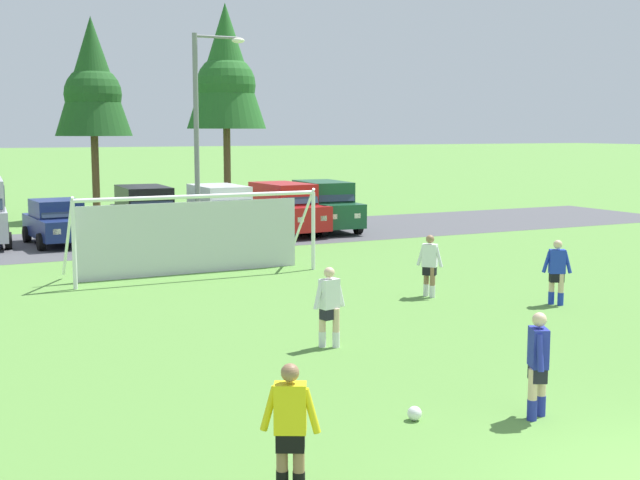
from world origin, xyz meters
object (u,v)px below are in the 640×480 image
Objects in this scene: soccer_ball at (415,413)px; player_midfield_center at (538,365)px; parked_car_slot_center_right at (145,213)px; street_lamp at (201,141)px; referee at (290,431)px; player_striker_near at (430,266)px; soccer_goal at (193,232)px; parked_car_slot_right at (220,212)px; parked_car_slot_far_right at (284,208)px; parked_car_slot_end at (324,206)px; player_defender_far at (557,272)px; player_winger_left at (329,307)px; parked_car_slot_center at (57,222)px.

player_midfield_center is (1.72, -0.73, 0.71)m from soccer_ball.
parked_car_slot_center_right is 0.61× the size of street_lamp.
referee is 12.56m from player_striker_near.
soccer_goal is 8.38m from parked_car_slot_right.
soccer_ball is 0.05× the size of parked_car_slot_center_right.
soccer_goal reaches higher than player_midfield_center.
parked_car_slot_far_right is at bearing 36.92° from street_lamp.
parked_car_slot_end is at bearing 30.09° from street_lamp.
referee is at bearing -103.66° from soccer_goal.
player_defender_far is 7.09m from player_winger_left.
parked_car_slot_end reaches higher than referee.
parked_car_slot_far_right is at bearing -169.88° from parked_car_slot_end.
parked_car_slot_end is (2.04, 0.36, 0.00)m from parked_car_slot_far_right.
referee is 24.22m from parked_car_slot_center_right.
parked_car_slot_end is at bearing 43.80° from soccer_goal.
player_midfield_center is at bearing -104.33° from parked_car_slot_far_right.
referee is at bearing -92.75° from parked_car_slot_center.
player_defender_far is at bearing -44.72° from player_striker_near.
soccer_goal is 1.62× the size of parked_car_slot_right.
parked_car_slot_far_right reaches higher than player_defender_far.
parked_car_slot_end is at bearing 71.17° from player_midfield_center.
player_winger_left is 14.16m from street_lamp.
parked_car_slot_center_right is at bearing 87.17° from player_winger_left.
parked_car_slot_center reaches higher than player_midfield_center.
parked_car_slot_right is (3.56, 7.59, -0.18)m from soccer_goal.
parked_car_slot_end is (4.94, 0.56, 0.00)m from parked_car_slot_right.
player_defender_far is at bearing 35.72° from soccer_ball.
player_midfield_center is at bearing -113.72° from player_striker_near.
parked_car_slot_right is at bearing -176.04° from parked_car_slot_far_right.
parked_car_slot_center_right is at bearing 174.53° from parked_car_slot_far_right.
parked_car_slot_center_right is 0.99× the size of parked_car_slot_end.
player_striker_near is (5.50, 7.86, 0.71)m from soccer_ball.
soccer_ball is 0.13× the size of player_striker_near.
player_striker_near is 0.35× the size of parked_car_slot_end.
parked_car_slot_end is (12.26, 23.62, 0.29)m from referee.
player_defender_far is at bearing -95.91° from parked_car_slot_end.
parked_car_slot_center_right is (-3.82, 14.36, 0.29)m from player_striker_near.
referee is at bearing -131.18° from player_striker_near.
soccer_ball is at bearing -94.31° from parked_car_slot_center_right.
player_striker_near is at bearing -85.98° from parked_car_slot_right.
player_midfield_center is (0.74, -14.60, -0.47)m from soccer_goal.
parked_car_slot_end reaches higher than parked_car_slot_center.
player_midfield_center is at bearing -108.83° from parked_car_slot_end.
parked_car_slot_center reaches higher than player_winger_left.
street_lamp is (1.70, 4.21, 2.69)m from soccer_goal.
parked_car_slot_far_right is at bearing -5.47° from parked_car_slot_center_right.
street_lamp reaches higher than referee.
parked_car_slot_center is at bearing 106.47° from soccer_goal.
player_midfield_center is 0.36× the size of parked_car_slot_right.
parked_car_slot_center is at bearing 176.77° from parked_car_slot_end.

